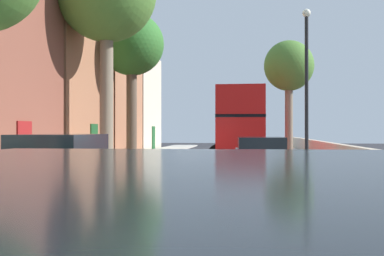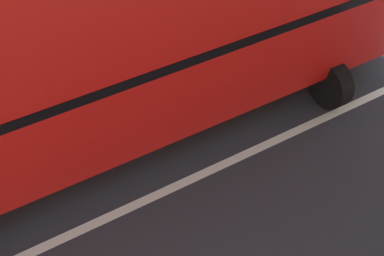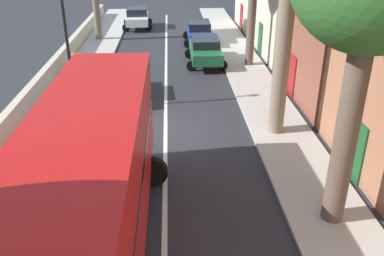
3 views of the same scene
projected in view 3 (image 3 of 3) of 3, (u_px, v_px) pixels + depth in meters
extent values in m
plane|color=#28282D|center=(166.00, 131.00, 17.66)|extent=(84.00, 84.00, 0.00)
cube|color=silver|center=(166.00, 131.00, 17.66)|extent=(0.16, 54.00, 0.01)
cube|color=#B2ADA3|center=(279.00, 127.00, 17.87)|extent=(2.60, 60.00, 0.12)
cube|color=#B2ADA3|center=(49.00, 133.00, 17.40)|extent=(2.60, 60.00, 0.12)
cube|color=maroon|center=(241.00, 17.00, 35.53)|extent=(0.08, 1.10, 2.10)
cube|color=#194C23|center=(260.00, 39.00, 28.33)|extent=(0.08, 1.10, 2.10)
cube|color=maroon|center=(292.00, 76.00, 21.12)|extent=(0.08, 1.10, 2.10)
cube|color=#194C23|center=(356.00, 151.00, 13.92)|extent=(0.08, 1.10, 2.10)
cube|color=beige|center=(9.00, 123.00, 17.11)|extent=(0.36, 54.00, 1.08)
cube|color=red|center=(90.00, 222.00, 9.76)|extent=(2.56, 11.39, 1.70)
cube|color=black|center=(86.00, 189.00, 9.35)|extent=(2.59, 11.27, 0.16)
cube|color=red|center=(82.00, 157.00, 8.99)|extent=(2.56, 11.39, 1.50)
cylinder|color=black|center=(153.00, 172.00, 13.75)|extent=(1.00, 0.31, 1.00)
cylinder|color=black|center=(75.00, 174.00, 13.64)|extent=(1.00, 0.31, 1.00)
cube|color=#1E6038|center=(205.00, 52.00, 26.18)|extent=(1.82, 4.51, 0.67)
cube|color=black|center=(205.00, 42.00, 26.13)|extent=(1.68, 2.48, 0.50)
cylinder|color=black|center=(222.00, 65.00, 25.18)|extent=(0.64, 0.22, 0.64)
cylinder|color=black|center=(192.00, 66.00, 25.09)|extent=(0.64, 0.22, 0.64)
cylinder|color=black|center=(217.00, 53.00, 27.70)|extent=(0.64, 0.22, 0.64)
cylinder|color=black|center=(189.00, 53.00, 27.61)|extent=(0.64, 0.22, 0.64)
cube|color=silver|center=(137.00, 19.00, 35.81)|extent=(2.00, 4.01, 0.65)
cube|color=black|center=(137.00, 11.00, 35.72)|extent=(1.78, 2.23, 0.59)
cylinder|color=black|center=(148.00, 27.00, 35.00)|extent=(0.65, 0.24, 0.64)
cylinder|color=black|center=(126.00, 28.00, 34.85)|extent=(0.65, 0.24, 0.64)
cylinder|color=black|center=(149.00, 22.00, 37.20)|extent=(0.65, 0.24, 0.64)
cylinder|color=black|center=(127.00, 22.00, 37.04)|extent=(0.65, 0.24, 0.64)
cube|color=#1E389E|center=(199.00, 33.00, 31.06)|extent=(1.78, 4.20, 0.55)
cube|color=black|center=(199.00, 25.00, 31.01)|extent=(1.62, 2.32, 0.57)
cylinder|color=black|center=(212.00, 43.00, 30.12)|extent=(0.64, 0.23, 0.64)
cylinder|color=black|center=(188.00, 43.00, 30.05)|extent=(0.64, 0.23, 0.64)
cylinder|color=black|center=(209.00, 35.00, 32.45)|extent=(0.64, 0.23, 0.64)
cylinder|color=black|center=(187.00, 35.00, 32.38)|extent=(0.64, 0.23, 0.64)
cube|color=slate|center=(116.00, 83.00, 20.94)|extent=(1.89, 4.06, 0.57)
cube|color=black|center=(116.00, 72.00, 20.90)|extent=(1.67, 2.26, 0.46)
cylinder|color=black|center=(133.00, 100.00, 20.10)|extent=(0.65, 0.25, 0.64)
cylinder|color=black|center=(97.00, 101.00, 19.95)|extent=(0.65, 0.25, 0.64)
cylinder|color=black|center=(135.00, 83.00, 22.32)|extent=(0.65, 0.25, 0.64)
cylinder|color=black|center=(102.00, 84.00, 22.16)|extent=(0.65, 0.25, 0.64)
cylinder|color=brown|center=(347.00, 128.00, 10.93)|extent=(0.63, 0.63, 5.85)
cylinder|color=#7A6B56|center=(283.00, 49.00, 15.93)|extent=(0.64, 0.64, 7.02)
cylinder|color=brown|center=(251.00, 22.00, 24.97)|extent=(0.52, 0.52, 5.22)
cylinder|color=black|center=(68.00, 45.00, 18.46)|extent=(0.14, 0.14, 6.00)
cylinder|color=black|center=(77.00, 63.00, 24.62)|extent=(0.52, 0.52, 0.95)
cylinder|color=olive|center=(76.00, 55.00, 24.39)|extent=(0.55, 0.55, 0.10)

